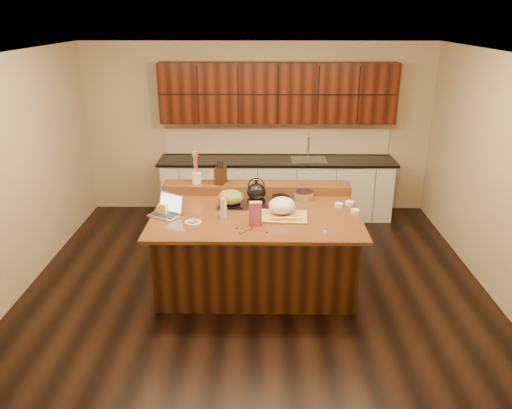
{
  "coord_description": "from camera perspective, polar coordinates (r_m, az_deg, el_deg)",
  "views": [
    {
      "loc": [
        0.07,
        -5.39,
        3.1
      ],
      "look_at": [
        0.0,
        0.05,
        1.0
      ],
      "focal_mm": 35.0,
      "sensor_mm": 36.0,
      "label": 1
    }
  ],
  "objects": [
    {
      "name": "ramekin_b",
      "position": [
        6.14,
        10.65,
        0.15
      ],
      "size": [
        0.11,
        0.11,
        0.04
      ],
      "primitive_type": "cylinder",
      "rotation": [
        0.0,
        0.0,
        0.11
      ],
      "color": "white",
      "rests_on": "island"
    },
    {
      "name": "gumdrop_5",
      "position": [
        5.25,
        -1.67,
        -3.32
      ],
      "size": [
        0.02,
        0.02,
        0.02
      ],
      "primitive_type": "ellipsoid",
      "color": "#198C26",
      "rests_on": "island"
    },
    {
      "name": "oil_bottle",
      "position": [
        5.63,
        -3.69,
        -0.25
      ],
      "size": [
        0.09,
        0.09,
        0.27
      ],
      "primitive_type": "cylinder",
      "rotation": [
        0.0,
        0.0,
        -0.42
      ],
      "color": "gold",
      "rests_on": "island"
    },
    {
      "name": "strainer_bowl",
      "position": [
        6.22,
        5.5,
        0.94
      ],
      "size": [
        0.3,
        0.3,
        0.09
      ],
      "primitive_type": "cylinder",
      "rotation": [
        0.0,
        0.0,
        0.28
      ],
      "color": "#996B3F",
      "rests_on": "island"
    },
    {
      "name": "island",
      "position": [
        6.0,
        -0.01,
        -4.95
      ],
      "size": [
        2.4,
        1.6,
        0.92
      ],
      "color": "black",
      "rests_on": "ground"
    },
    {
      "name": "gumdrop_4",
      "position": [
        5.32,
        -1.11,
        -2.99
      ],
      "size": [
        0.02,
        0.02,
        0.02
      ],
      "primitive_type": "ellipsoid",
      "color": "red",
      "rests_on": "island"
    },
    {
      "name": "gumdrop_9",
      "position": [
        5.35,
        -0.66,
        -2.83
      ],
      "size": [
        0.02,
        0.02,
        0.02
      ],
      "primitive_type": "ellipsoid",
      "color": "#198C26",
      "rests_on": "island"
    },
    {
      "name": "gumdrop_10",
      "position": [
        5.41,
        -0.46,
        -2.56
      ],
      "size": [
        0.02,
        0.02,
        0.02
      ],
      "primitive_type": "ellipsoid",
      "color": "red",
      "rests_on": "island"
    },
    {
      "name": "utensil_crock",
      "position": [
        6.46,
        -6.82,
        3.02
      ],
      "size": [
        0.15,
        0.15,
        0.14
      ],
      "primitive_type": "cylinder",
      "rotation": [
        0.0,
        0.0,
        0.24
      ],
      "color": "white",
      "rests_on": "back_ledge"
    },
    {
      "name": "wooden_tray",
      "position": [
        5.69,
        3.04,
        -0.41
      ],
      "size": [
        0.56,
        0.44,
        0.21
      ],
      "rotation": [
        0.0,
        0.0,
        -0.08
      ],
      "color": "tan",
      "rests_on": "island"
    },
    {
      "name": "back_counter",
      "position": [
        7.91,
        2.4,
        5.57
      ],
      "size": [
        3.7,
        0.66,
        2.4
      ],
      "color": "silver",
      "rests_on": "ground"
    },
    {
      "name": "room",
      "position": [
        5.67,
        -0.01,
        3.12
      ],
      "size": [
        5.52,
        5.02,
        2.72
      ],
      "color": "black",
      "rests_on": "ground"
    },
    {
      "name": "knife_block",
      "position": [
        6.41,
        -4.07,
        3.37
      ],
      "size": [
        0.16,
        0.2,
        0.22
      ],
      "primitive_type": "cube",
      "rotation": [
        0.0,
        0.0,
        -0.29
      ],
      "color": "black",
      "rests_on": "back_ledge"
    },
    {
      "name": "package_box",
      "position": [
        5.82,
        -10.56,
        -0.56
      ],
      "size": [
        0.11,
        0.1,
        0.13
      ],
      "primitive_type": "cube",
      "rotation": [
        0.0,
        0.0,
        -0.39
      ],
      "color": "#DED54E",
      "rests_on": "island"
    },
    {
      "name": "gumdrop_0",
      "position": [
        5.46,
        -0.45,
        -2.34
      ],
      "size": [
        0.02,
        0.02,
        0.02
      ],
      "primitive_type": "ellipsoid",
      "color": "red",
      "rests_on": "island"
    },
    {
      "name": "ramekin_c",
      "position": [
        6.05,
        9.45,
        -0.07
      ],
      "size": [
        0.1,
        0.1,
        0.04
      ],
      "primitive_type": "cylinder",
      "rotation": [
        0.0,
        0.0,
        -0.03
      ],
      "color": "white",
      "rests_on": "island"
    },
    {
      "name": "green_bowl",
      "position": [
        5.94,
        -2.88,
        0.86
      ],
      "size": [
        0.35,
        0.35,
        0.17
      ],
      "primitive_type": "ellipsoid",
      "rotation": [
        0.0,
        0.0,
        0.2
      ],
      "color": "olive",
      "rests_on": "cooktop"
    },
    {
      "name": "candy_plate",
      "position": [
        5.57,
        -7.22,
        -2.03
      ],
      "size": [
        0.21,
        0.21,
        0.01
      ],
      "primitive_type": "cylinder",
      "rotation": [
        0.0,
        0.0,
        0.16
      ],
      "color": "white",
      "rests_on": "island"
    },
    {
      "name": "gumdrop_7",
      "position": [
        5.28,
        1.23,
        -3.17
      ],
      "size": [
        0.02,
        0.02,
        0.02
      ],
      "primitive_type": "ellipsoid",
      "color": "#198C26",
      "rests_on": "island"
    },
    {
      "name": "pink_bag",
      "position": [
        5.43,
        -0.07,
        -1.03
      ],
      "size": [
        0.14,
        0.08,
        0.26
      ],
      "primitive_type": "cube",
      "rotation": [
        0.0,
        0.0,
        0.01
      ],
      "color": "#BE5985",
      "rests_on": "island"
    },
    {
      "name": "cooktop",
      "position": [
        6.09,
        0.03,
        0.28
      ],
      "size": [
        0.92,
        0.52,
        0.05
      ],
      "color": "gray",
      "rests_on": "island"
    },
    {
      "name": "gumdrop_8",
      "position": [
        5.38,
        -2.2,
        -2.69
      ],
      "size": [
        0.02,
        0.02,
        0.02
      ],
      "primitive_type": "ellipsoid",
      "color": "red",
      "rests_on": "island"
    },
    {
      "name": "gumdrop_2",
      "position": [
        5.33,
        -0.51,
        -2.9
      ],
      "size": [
        0.02,
        0.02,
        0.02
      ],
      "primitive_type": "ellipsoid",
      "color": "red",
      "rests_on": "island"
    },
    {
      "name": "kettle",
      "position": [
        6.04,
        0.03,
        1.48
      ],
      "size": [
        0.29,
        0.29,
        0.21
      ],
      "primitive_type": "ellipsoid",
      "rotation": [
        0.0,
        0.0,
        0.31
      ],
      "color": "black",
      "rests_on": "cooktop"
    },
    {
      "name": "gumdrop_1",
      "position": [
        5.27,
        -1.9,
        -3.24
      ],
      "size": [
        0.02,
        0.02,
        0.02
      ],
      "primitive_type": "ellipsoid",
      "color": "#198C26",
      "rests_on": "island"
    },
    {
      "name": "gumdrop_3",
      "position": [
        5.37,
        -1.62,
        -2.73
      ],
      "size": [
        0.02,
        0.02,
        0.02
      ],
      "primitive_type": "ellipsoid",
      "color": "#198C26",
      "rests_on": "island"
    },
    {
      "name": "vinegar_bottle",
      "position": [
        5.62,
        -3.76,
        -0.4
      ],
      "size": [
        0.08,
        0.08,
        0.25
      ],
      "primitive_type": "cylinder",
      "rotation": [
        0.0,
        0.0,
        -0.35
      ],
      "color": "silver",
      "rests_on": "island"
    },
    {
      "name": "ramekin_a",
      "position": [
        5.9,
        11.24,
        -0.78
      ],
      "size": [
        0.13,
        0.13,
        0.04
      ],
      "primitive_type": "cylinder",
      "rotation": [
        0.0,
        0.0,
        -0.35
      ],
      "color": "white",
      "rests_on": "island"
    },
    {
      "name": "laptop",
      "position": [
        5.82,
        -10.04,
        -0.56
      ],
      "size": [
        0.43,
        0.41,
        0.24
      ],
      "rotation": [
        0.0,
        0.0,
        -0.54
      ],
      "color": "#B7B7BC",
      "rests_on": "island"
    },
    {
      "name": "back_ledge",
      "position": [
        6.45,
        0.08,
        1.92
      ],
      "size": [
        2.4,
        0.3,
        0.12
      ],
      "primitive_type": "cube",
      "color": "black",
      "rests_on": "island"
    },
    {
      "name": "kitchen_timer",
      "position": [
        5.41,
        7.99,
        -2.47
      ],
      "size": [
        0.09,
        0.09,
        0.07
      ],
      "primitive_type": "cone",
      "rotation": [
        0.0,
        0.0,
        0.11
      ],
      "color": "silver",
      "rests_on": "island"
    },
    {
      "name": "gumdrop_6",
      "position": [
        5.29,
        -1.47,
        -3.14
      ],
      "size": [
        0.02,
        0.02,
        0.02
      ],
      "primitive_type": "ellipsoid",
      "color": "red",
      "rests_on": "island"
    }
  ]
}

